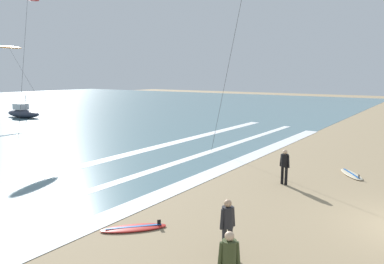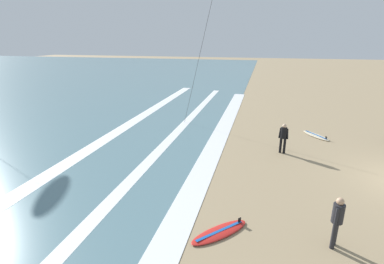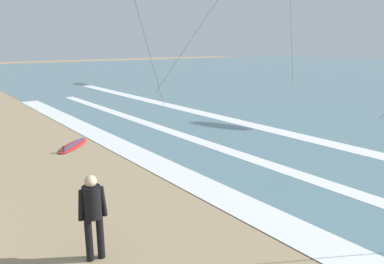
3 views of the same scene
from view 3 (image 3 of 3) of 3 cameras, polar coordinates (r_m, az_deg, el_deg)
name	(u,v)px [view 3 (image 3 of 3)]	position (r m, az deg, el deg)	size (l,w,h in m)	color
wave_foam_shoreline	(194,182)	(9.98, 0.28, -8.07)	(36.22, 1.06, 0.01)	white
wave_foam_mid_break	(277,167)	(11.42, 13.53, -5.57)	(38.25, 0.59, 0.01)	white
wave_foam_outer_break	(286,133)	(15.81, 14.95, -0.21)	(45.29, 0.88, 0.01)	white
surfer_background_far	(93,210)	(6.53, -15.74, -12.03)	(0.32, 0.52, 1.60)	black
surfboard_left_pile	(73,145)	(14.10, -18.61, -2.05)	(1.95, 1.87, 0.25)	red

